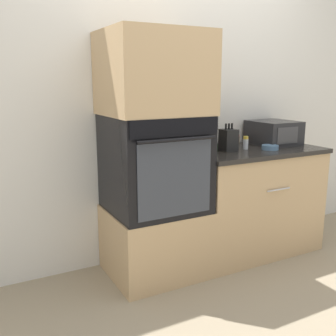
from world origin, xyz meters
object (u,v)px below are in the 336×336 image
object	(u,v)px
condiment_jar_near	(246,143)
condiment_jar_far	(219,146)
microwave	(273,133)
condiment_jar_mid	(237,139)
bowl	(270,147)
wall_oven	(155,163)
knife_block	(229,140)

from	to	relation	value
condiment_jar_near	condiment_jar_far	xyz separation A→B (m)	(-0.19, 0.09, -0.02)
microwave	condiment_jar_mid	world-z (taller)	microwave
condiment_jar_near	condiment_jar_mid	world-z (taller)	condiment_jar_near
bowl	condiment_jar_near	bearing A→B (deg)	147.68
condiment_jar_far	wall_oven	bearing A→B (deg)	-171.10
condiment_jar_mid	condiment_jar_far	bearing A→B (deg)	-153.94
microwave	condiment_jar_mid	size ratio (longest dim) A/B	4.36
condiment_jar_near	bowl	bearing A→B (deg)	-32.32
condiment_jar_near	condiment_jar_mid	xyz separation A→B (m)	(0.10, 0.23, -0.01)
condiment_jar_far	condiment_jar_mid	bearing A→B (deg)	26.06
microwave	bowl	distance (m)	0.30
condiment_jar_near	condiment_jar_mid	size ratio (longest dim) A/B	1.21
microwave	condiment_jar_far	distance (m)	0.57
condiment_jar_near	microwave	bearing A→B (deg)	13.98
bowl	condiment_jar_near	distance (m)	0.20
microwave	condiment_jar_near	distance (m)	0.39
wall_oven	microwave	xyz separation A→B (m)	(1.18, 0.10, 0.14)
knife_block	condiment_jar_far	xyz separation A→B (m)	(-0.02, 0.09, -0.06)
knife_block	condiment_jar_far	distance (m)	0.11
wall_oven	condiment_jar_mid	size ratio (longest dim) A/B	7.80
microwave	condiment_jar_far	xyz separation A→B (m)	(-0.57, 0.00, -0.07)
microwave	condiment_jar_far	size ratio (longest dim) A/B	6.11
bowl	condiment_jar_near	xyz separation A→B (m)	(-0.16, 0.10, 0.03)
condiment_jar_near	condiment_jar_mid	bearing A→B (deg)	67.35
bowl	condiment_jar_near	size ratio (longest dim) A/B	1.27
wall_oven	knife_block	xyz separation A→B (m)	(0.64, 0.00, 0.12)
wall_oven	knife_block	world-z (taller)	wall_oven
wall_oven	condiment_jar_near	size ratio (longest dim) A/B	6.47
bowl	condiment_jar_mid	size ratio (longest dim) A/B	1.53
wall_oven	condiment_jar_mid	world-z (taller)	wall_oven
bowl	condiment_jar_far	world-z (taller)	condiment_jar_far
condiment_jar_mid	microwave	bearing A→B (deg)	-27.07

